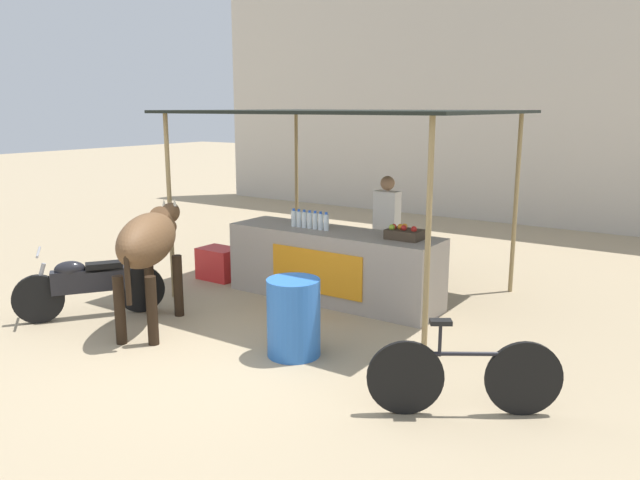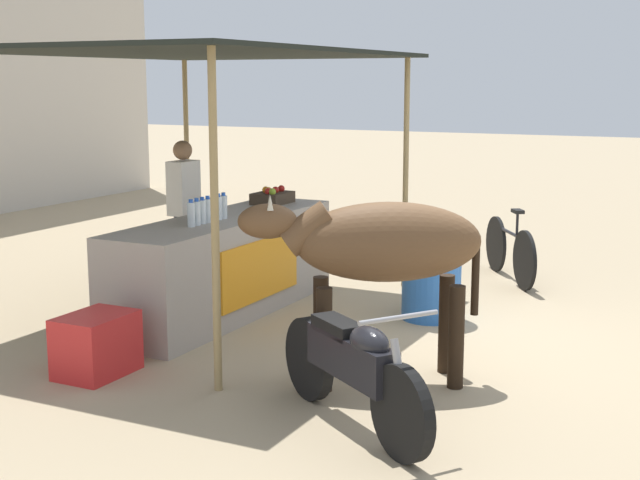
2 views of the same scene
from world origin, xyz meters
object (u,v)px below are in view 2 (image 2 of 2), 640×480
at_px(stall_counter, 225,266).
at_px(cow, 380,248).
at_px(vendor_behind_counter, 184,217).
at_px(water_barrel, 432,276).
at_px(motorcycle_parked, 353,366).
at_px(bicycle_leaning, 510,250).
at_px(cooler_box, 96,345).
at_px(fruit_crate, 272,197).

bearing_deg(stall_counter, cow, -119.03).
relative_size(vendor_behind_counter, cow, 0.94).
bearing_deg(water_barrel, stall_counter, 111.21).
distance_m(motorcycle_parked, bicycle_leaning, 4.81).
xyz_separation_m(stall_counter, cooler_box, (-2.01, -0.10, -0.24)).
bearing_deg(fruit_crate, vendor_behind_counter, 131.88).
relative_size(vendor_behind_counter, bicycle_leaning, 1.17).
distance_m(water_barrel, motorcycle_parked, 2.87).
height_order(water_barrel, cow, cow).
xyz_separation_m(cooler_box, bicycle_leaning, (4.71, -2.01, 0.11)).
height_order(fruit_crate, motorcycle_parked, fruit_crate).
height_order(cooler_box, cow, cow).
distance_m(stall_counter, vendor_behind_counter, 0.93).
xyz_separation_m(stall_counter, bicycle_leaning, (2.70, -2.11, -0.13)).
xyz_separation_m(stall_counter, fruit_crate, (1.04, 0.05, 0.55)).
xyz_separation_m(fruit_crate, cow, (-2.21, -2.17, 0.00)).
xyz_separation_m(stall_counter, cow, (-1.18, -2.12, 0.55)).
height_order(stall_counter, cooler_box, stall_counter).
bearing_deg(motorcycle_parked, water_barrel, 9.26).
height_order(stall_counter, bicycle_leaning, stall_counter).
relative_size(fruit_crate, vendor_behind_counter, 0.27).
bearing_deg(stall_counter, fruit_crate, 2.78).
distance_m(cow, motorcycle_parked, 1.13).
xyz_separation_m(fruit_crate, bicycle_leaning, (1.67, -2.16, -0.68)).
distance_m(vendor_behind_counter, bicycle_leaning, 3.70).
distance_m(cooler_box, water_barrel, 3.26).
bearing_deg(vendor_behind_counter, motorcycle_parked, -129.19).
relative_size(fruit_crate, motorcycle_parked, 0.29).
bearing_deg(water_barrel, vendor_behind_counter, 96.95).
bearing_deg(motorcycle_parked, vendor_behind_counter, 50.81).
distance_m(vendor_behind_counter, cow, 3.28).
distance_m(water_barrel, bicycle_leaning, 1.99).
xyz_separation_m(cooler_box, motorcycle_parked, (-0.10, -2.23, 0.19)).
bearing_deg(bicycle_leaning, vendor_behind_counter, 128.74).
distance_m(cooler_box, cow, 2.33).
relative_size(vendor_behind_counter, motorcycle_parked, 1.09).
bearing_deg(cow, water_barrel, 7.51).
height_order(stall_counter, fruit_crate, fruit_crate).
relative_size(stall_counter, cow, 1.71).
height_order(cow, motorcycle_parked, cow).
bearing_deg(motorcycle_parked, fruit_crate, 37.13).
xyz_separation_m(water_barrel, cow, (-1.90, -0.25, 0.62)).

